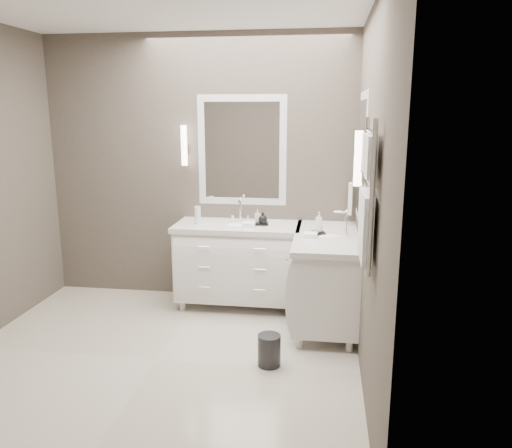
# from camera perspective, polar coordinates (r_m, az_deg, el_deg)

# --- Properties ---
(floor) EXTENTS (3.20, 3.00, 0.01)m
(floor) POSITION_cam_1_polar(r_m,az_deg,el_deg) (4.20, -11.29, -15.02)
(floor) COLOR beige
(floor) RESTS_ON ground
(wall_back) EXTENTS (3.20, 0.01, 2.70)m
(wall_back) POSITION_cam_1_polar(r_m,az_deg,el_deg) (5.20, -6.50, 6.20)
(wall_back) COLOR #4C443C
(wall_back) RESTS_ON floor
(wall_front) EXTENTS (3.20, 0.01, 2.70)m
(wall_front) POSITION_cam_1_polar(r_m,az_deg,el_deg) (2.45, -24.25, -2.27)
(wall_front) COLOR #4C443C
(wall_front) RESTS_ON floor
(wall_right) EXTENTS (0.01, 3.00, 2.70)m
(wall_right) POSITION_cam_1_polar(r_m,az_deg,el_deg) (3.56, 12.92, 2.95)
(wall_right) COLOR #4C443C
(wall_right) RESTS_ON floor
(vanity_back) EXTENTS (1.24, 0.59, 0.97)m
(vanity_back) POSITION_cam_1_polar(r_m,az_deg,el_deg) (5.01, -2.05, -4.08)
(vanity_back) COLOR white
(vanity_back) RESTS_ON floor
(vanity_right) EXTENTS (0.59, 1.24, 0.97)m
(vanity_right) POSITION_cam_1_polar(r_m,az_deg,el_deg) (4.63, 8.02, -5.64)
(vanity_right) COLOR white
(vanity_right) RESTS_ON floor
(mirror_back) EXTENTS (0.90, 0.02, 1.10)m
(mirror_back) POSITION_cam_1_polar(r_m,az_deg,el_deg) (5.07, -1.62, 8.39)
(mirror_back) COLOR white
(mirror_back) RESTS_ON wall_back
(mirror_right) EXTENTS (0.02, 0.90, 1.10)m
(mirror_right) POSITION_cam_1_polar(r_m,az_deg,el_deg) (4.32, 11.97, 7.36)
(mirror_right) COLOR white
(mirror_right) RESTS_ON wall_right
(sconce_back) EXTENTS (0.06, 0.06, 0.40)m
(sconce_back) POSITION_cam_1_polar(r_m,az_deg,el_deg) (5.13, -8.22, 8.79)
(sconce_back) COLOR white
(sconce_back) RESTS_ON wall_back
(sconce_right) EXTENTS (0.06, 0.06, 0.40)m
(sconce_right) POSITION_cam_1_polar(r_m,az_deg,el_deg) (3.74, 11.60, 7.23)
(sconce_right) COLOR white
(sconce_right) RESTS_ON wall_right
(towel_bar_corner) EXTENTS (0.03, 0.22, 0.30)m
(towel_bar_corner) POSITION_cam_1_polar(r_m,az_deg,el_deg) (4.93, 10.71, 2.96)
(towel_bar_corner) COLOR white
(towel_bar_corner) RESTS_ON wall_right
(towel_ladder) EXTENTS (0.06, 0.58, 0.90)m
(towel_ladder) POSITION_cam_1_polar(r_m,az_deg,el_deg) (3.15, 12.56, 2.52)
(towel_ladder) COLOR white
(towel_ladder) RESTS_ON wall_right
(waste_bin) EXTENTS (0.22, 0.22, 0.25)m
(waste_bin) POSITION_cam_1_polar(r_m,az_deg,el_deg) (3.99, 1.51, -14.23)
(waste_bin) COLOR black
(waste_bin) RESTS_ON floor
(amenity_tray_back) EXTENTS (0.17, 0.14, 0.02)m
(amenity_tray_back) POSITION_cam_1_polar(r_m,az_deg,el_deg) (4.89, 0.48, 0.06)
(amenity_tray_back) COLOR black
(amenity_tray_back) RESTS_ON vanity_back
(amenity_tray_right) EXTENTS (0.14, 0.17, 0.02)m
(amenity_tray_right) POSITION_cam_1_polar(r_m,az_deg,el_deg) (4.54, 7.17, -1.04)
(amenity_tray_right) COLOR black
(amenity_tray_right) RESTS_ON vanity_right
(water_bottle) EXTENTS (0.07, 0.07, 0.18)m
(water_bottle) POSITION_cam_1_polar(r_m,az_deg,el_deg) (4.94, -6.69, 1.02)
(water_bottle) COLOR silver
(water_bottle) RESTS_ON vanity_back
(soap_bottle_a) EXTENTS (0.06, 0.06, 0.12)m
(soap_bottle_a) POSITION_cam_1_polar(r_m,az_deg,el_deg) (4.90, 0.17, 0.93)
(soap_bottle_a) COLOR white
(soap_bottle_a) RESTS_ON amenity_tray_back
(soap_bottle_b) EXTENTS (0.10, 0.10, 0.11)m
(soap_bottle_b) POSITION_cam_1_polar(r_m,az_deg,el_deg) (4.84, 0.79, 0.74)
(soap_bottle_b) COLOR black
(soap_bottle_b) RESTS_ON amenity_tray_back
(soap_bottle_c) EXTENTS (0.08, 0.08, 0.18)m
(soap_bottle_c) POSITION_cam_1_polar(r_m,az_deg,el_deg) (4.52, 7.20, 0.22)
(soap_bottle_c) COLOR white
(soap_bottle_c) RESTS_ON amenity_tray_right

